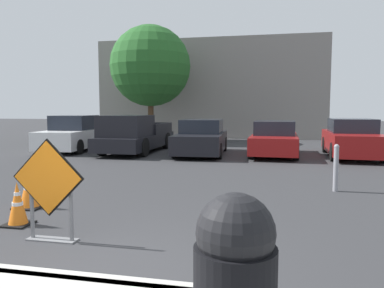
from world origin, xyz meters
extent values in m
plane|color=#333335|center=(0.00, 10.00, 0.00)|extent=(96.00, 96.00, 0.00)
cube|color=#ADAAA3|center=(0.00, 0.00, 0.07)|extent=(26.83, 0.20, 0.14)
cube|color=black|center=(-1.13, 1.20, 0.92)|extent=(1.09, 0.02, 1.09)
cube|color=orange|center=(-1.13, 1.18, 0.92)|extent=(1.03, 0.02, 1.03)
cube|color=slate|center=(-1.13, 1.24, 0.01)|extent=(0.74, 0.20, 0.02)
cube|color=slate|center=(-1.44, 1.24, 0.46)|extent=(0.04, 0.04, 0.92)
cube|color=slate|center=(-0.83, 1.24, 0.46)|extent=(0.04, 0.04, 0.92)
cube|color=black|center=(-2.07, 1.76, 0.01)|extent=(0.41, 0.41, 0.03)
cone|color=orange|center=(-2.07, 1.76, 0.37)|extent=(0.30, 0.30, 0.67)
cylinder|color=white|center=(-2.07, 1.76, 0.51)|extent=(0.10, 0.10, 0.06)
cylinder|color=white|center=(-2.07, 1.76, 0.35)|extent=(0.17, 0.17, 0.06)
cube|color=black|center=(-2.57, 2.75, 0.01)|extent=(0.49, 0.49, 0.03)
cone|color=orange|center=(-2.57, 2.75, 0.39)|extent=(0.37, 0.37, 0.72)
cylinder|color=white|center=(-2.57, 2.75, 0.55)|extent=(0.11, 0.11, 0.06)
cylinder|color=white|center=(-2.57, 2.75, 0.38)|extent=(0.20, 0.20, 0.06)
cube|color=white|center=(-6.75, 11.80, 0.55)|extent=(2.04, 4.31, 0.76)
cube|color=#1E232D|center=(-6.75, 11.91, 1.25)|extent=(1.68, 2.03, 0.64)
cylinder|color=black|center=(-5.85, 10.56, 0.31)|extent=(0.24, 0.64, 0.62)
cylinder|color=black|center=(-7.47, 10.45, 0.31)|extent=(0.24, 0.64, 0.62)
cylinder|color=black|center=(-6.02, 13.16, 0.31)|extent=(0.24, 0.64, 0.62)
cylinder|color=black|center=(-7.64, 13.05, 0.31)|extent=(0.24, 0.64, 0.62)
cube|color=black|center=(-3.82, 11.92, 0.48)|extent=(1.93, 5.23, 0.55)
cube|color=black|center=(-3.83, 10.75, 1.18)|extent=(1.76, 2.10, 0.85)
cube|color=black|center=(-3.80, 14.17, 0.98)|extent=(1.79, 0.11, 0.45)
cube|color=black|center=(-2.92, 12.96, 0.98)|extent=(0.12, 2.50, 0.45)
cube|color=black|center=(-4.71, 12.97, 0.98)|extent=(0.12, 2.50, 0.45)
cylinder|color=black|center=(-2.96, 10.35, 0.38)|extent=(0.25, 0.75, 0.75)
cylinder|color=black|center=(-4.70, 10.37, 0.38)|extent=(0.25, 0.75, 0.75)
cylinder|color=black|center=(-2.94, 13.48, 0.38)|extent=(0.25, 0.75, 0.75)
cylinder|color=black|center=(-4.68, 13.49, 0.38)|extent=(0.25, 0.75, 0.75)
cube|color=black|center=(-0.90, 11.59, 0.53)|extent=(2.04, 4.40, 0.71)
cube|color=#1E232D|center=(-0.90, 11.70, 1.16)|extent=(1.70, 2.06, 0.55)
cylinder|color=black|center=(0.01, 10.30, 0.31)|extent=(0.23, 0.62, 0.61)
cylinder|color=black|center=(-1.66, 10.22, 0.31)|extent=(0.23, 0.62, 0.61)
cylinder|color=black|center=(-0.13, 12.97, 0.31)|extent=(0.23, 0.62, 0.61)
cylinder|color=black|center=(-1.80, 12.88, 0.31)|extent=(0.23, 0.62, 0.61)
cube|color=maroon|center=(2.03, 11.83, 0.51)|extent=(1.90, 4.20, 0.65)
cube|color=#1E232D|center=(2.03, 11.94, 1.11)|extent=(1.61, 1.96, 0.55)
cylinder|color=black|center=(2.79, 10.52, 0.34)|extent=(0.22, 0.69, 0.68)
cylinder|color=black|center=(1.17, 10.58, 0.34)|extent=(0.22, 0.69, 0.68)
cylinder|color=black|center=(2.88, 13.09, 0.34)|extent=(0.22, 0.69, 0.68)
cylinder|color=black|center=(1.26, 13.14, 0.34)|extent=(0.22, 0.69, 0.68)
cube|color=maroon|center=(4.95, 11.96, 0.57)|extent=(1.93, 4.54, 0.78)
cube|color=#1E232D|center=(4.95, 12.07, 1.22)|extent=(1.64, 2.11, 0.53)
cylinder|color=black|center=(5.73, 10.54, 0.34)|extent=(0.22, 0.68, 0.67)
cylinder|color=black|center=(4.08, 10.59, 0.34)|extent=(0.22, 0.68, 0.67)
cylinder|color=black|center=(5.82, 13.32, 0.34)|extent=(0.22, 0.68, 0.67)
cylinder|color=black|center=(4.17, 13.37, 0.34)|extent=(0.22, 0.68, 0.67)
sphere|color=black|center=(1.68, -1.05, 1.07)|extent=(0.52, 0.52, 0.52)
cylinder|color=gray|center=(3.34, 5.44, 0.51)|extent=(0.11, 0.11, 1.02)
sphere|color=gray|center=(3.34, 5.44, 1.02)|extent=(0.12, 0.12, 0.12)
cube|color=gray|center=(-2.10, 22.53, 3.16)|extent=(14.73, 5.00, 6.32)
cylinder|color=#513823|center=(-4.85, 17.00, 1.28)|extent=(0.32, 0.32, 2.57)
sphere|color=#235B23|center=(-4.85, 17.00, 4.27)|extent=(4.53, 4.53, 4.53)
camera|label=1|loc=(1.90, -3.42, 1.87)|focal=35.00mm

